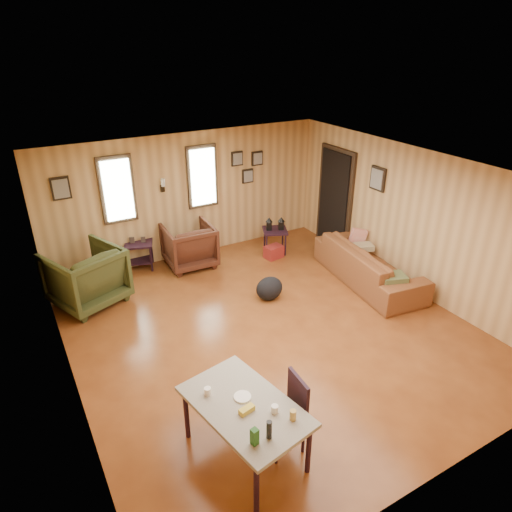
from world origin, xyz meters
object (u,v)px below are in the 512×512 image
(sofa, at_px, (369,258))
(end_table, at_px, (139,250))
(recliner_green, at_px, (86,274))
(recliner_brown, at_px, (189,244))
(side_table, at_px, (275,229))
(dining_table, at_px, (245,410))

(sofa, bearing_deg, end_table, 60.54)
(recliner_green, height_order, end_table, recliner_green)
(end_table, bearing_deg, recliner_brown, -23.22)
(end_table, relative_size, side_table, 0.85)
(recliner_brown, height_order, recliner_green, recliner_green)
(side_table, bearing_deg, sofa, -66.74)
(sofa, bearing_deg, recliner_green, 76.23)
(recliner_green, xyz_separation_m, dining_table, (0.78, -3.92, 0.09))
(recliner_brown, distance_m, dining_table, 4.50)
(end_table, xyz_separation_m, side_table, (2.55, -0.67, 0.15))
(sofa, height_order, recliner_green, recliner_green)
(sofa, xyz_separation_m, recliner_green, (-4.45, 1.73, 0.08))
(recliner_brown, bearing_deg, dining_table, 77.76)
(sofa, height_order, side_table, sofa)
(recliner_brown, bearing_deg, side_table, 172.71)
(recliner_green, xyz_separation_m, side_table, (3.65, 0.12, -0.02))
(sofa, bearing_deg, side_table, 30.73)
(side_table, height_order, dining_table, dining_table)
(recliner_brown, bearing_deg, end_table, -20.39)
(dining_table, bearing_deg, side_table, 44.02)
(side_table, distance_m, dining_table, 4.96)
(recliner_brown, xyz_separation_m, end_table, (-0.85, 0.36, -0.09))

